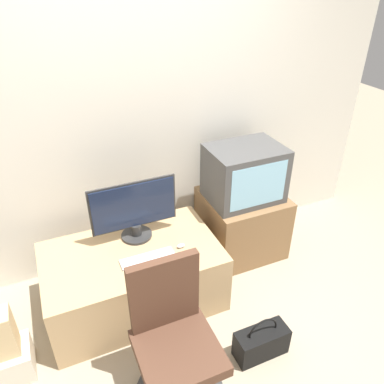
# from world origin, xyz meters

# --- Properties ---
(ground_plane) EXTENTS (12.00, 12.00, 0.00)m
(ground_plane) POSITION_xyz_m (0.00, 0.00, 0.00)
(ground_plane) COLOR tan
(wall_back) EXTENTS (4.40, 0.05, 2.60)m
(wall_back) POSITION_xyz_m (0.00, 1.32, 1.30)
(wall_back) COLOR silver
(wall_back) RESTS_ON ground_plane
(desk) EXTENTS (1.24, 0.74, 0.49)m
(desk) POSITION_xyz_m (-0.23, 0.74, 0.24)
(desk) COLOR tan
(desk) RESTS_ON ground_plane
(side_stand) EXTENTS (0.64, 0.60, 0.56)m
(side_stand) POSITION_xyz_m (0.81, 0.97, 0.28)
(side_stand) COLOR olive
(side_stand) RESTS_ON ground_plane
(main_monitor) EXTENTS (0.63, 0.23, 0.46)m
(main_monitor) POSITION_xyz_m (-0.14, 0.90, 0.72)
(main_monitor) COLOR #2D2D2D
(main_monitor) RESTS_ON desk
(keyboard) EXTENTS (0.38, 0.10, 0.01)m
(keyboard) POSITION_xyz_m (-0.14, 0.62, 0.49)
(keyboard) COLOR silver
(keyboard) RESTS_ON desk
(mouse) EXTENTS (0.06, 0.03, 0.03)m
(mouse) POSITION_xyz_m (0.11, 0.64, 0.50)
(mouse) COLOR silver
(mouse) RESTS_ON desk
(crt_tv) EXTENTS (0.58, 0.43, 0.45)m
(crt_tv) POSITION_xyz_m (0.79, 0.95, 0.78)
(crt_tv) COLOR #474747
(crt_tv) RESTS_ON side_stand
(office_chair) EXTENTS (0.53, 0.53, 0.91)m
(office_chair) POSITION_xyz_m (-0.20, -0.03, 0.38)
(office_chair) COLOR #333333
(office_chair) RESTS_ON ground_plane
(cardboard_box_lower) EXTENTS (0.29, 0.25, 0.21)m
(cardboard_box_lower) POSITION_xyz_m (-1.12, 0.47, 0.11)
(cardboard_box_lower) COLOR beige
(cardboard_box_lower) RESTS_ON ground_plane
(handbag) EXTENTS (0.35, 0.15, 0.32)m
(handbag) POSITION_xyz_m (0.40, -0.03, 0.11)
(handbag) COLOR black
(handbag) RESTS_ON ground_plane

